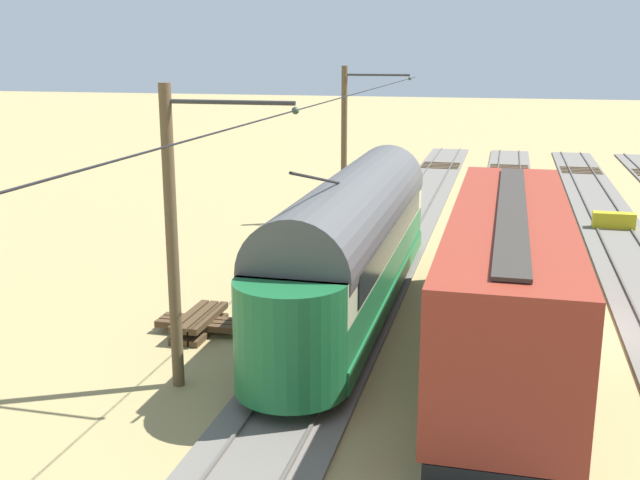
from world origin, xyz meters
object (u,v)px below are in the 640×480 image
catenary_pole_foreground (346,141)px  catenary_pole_mid_near (175,234)px  boxcar_adjacent (508,278)px  spare_tie_stack (200,323)px  vintage_streetcar (353,239)px  track_end_bumper (614,221)px

catenary_pole_foreground → catenary_pole_mid_near: 18.81m
boxcar_adjacent → spare_tie_stack: boxcar_adjacent is taller
catenary_pole_foreground → spare_tie_stack: (0.98, 15.39, -3.47)m
vintage_streetcar → catenary_pole_mid_near: catenary_pole_mid_near is taller
spare_tie_stack → vintage_streetcar: bearing=-142.4°
catenary_pole_mid_near → spare_tie_stack: catenary_pole_mid_near is taller
track_end_bumper → boxcar_adjacent: bearing=74.0°
catenary_pole_mid_near → vintage_streetcar: bearing=-114.2°
boxcar_adjacent → spare_tie_stack: bearing=1.4°
vintage_streetcar → boxcar_adjacent: 5.34m
catenary_pole_foreground → catenary_pole_mid_near: (0.00, 18.81, 0.00)m
spare_tie_stack → track_end_bumper: size_ratio=1.33×
boxcar_adjacent → catenary_pole_mid_near: (7.44, 3.63, 1.57)m
spare_tie_stack → track_end_bumper: 20.75m
boxcar_adjacent → track_end_bumper: bearing=-106.0°
catenary_pole_mid_near → spare_tie_stack: bearing=-74.1°
catenary_pole_foreground → track_end_bumper: 12.50m
vintage_streetcar → catenary_pole_foreground: 12.84m
catenary_pole_foreground → catenary_pole_mid_near: size_ratio=1.00×
catenary_pole_foreground → catenary_pole_mid_near: bearing=90.0°
boxcar_adjacent → vintage_streetcar: bearing=-30.9°
catenary_pole_foreground → boxcar_adjacent: bearing=116.1°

